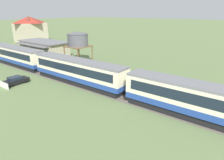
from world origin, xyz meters
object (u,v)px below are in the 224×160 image
passenger_train (79,70)px  station_building (44,49)px  parked_car_black (16,80)px  water_tower (78,39)px  station_house_red_roof (30,29)px

passenger_train → station_building: (-23.50, 9.62, -0.20)m
passenger_train → parked_car_black: (-8.54, -6.73, -1.73)m
parked_car_black → water_tower: bearing=4.4°
station_house_red_roof → water_tower: station_house_red_roof is taller
water_tower → parked_car_black: 17.10m
station_building → station_house_red_roof: bearing=155.1°
water_tower → parked_car_black: (1.44, -16.25, -5.13)m
passenger_train → water_tower: 14.20m
water_tower → parked_car_black: size_ratio=1.83×
station_building → parked_car_black: 22.21m
station_building → water_tower: water_tower is taller
passenger_train → water_tower: (-9.98, 9.52, 3.40)m
station_house_red_roof → water_tower: size_ratio=1.37×
parked_car_black → passenger_train: bearing=-52.4°
passenger_train → parked_car_black: passenger_train is taller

